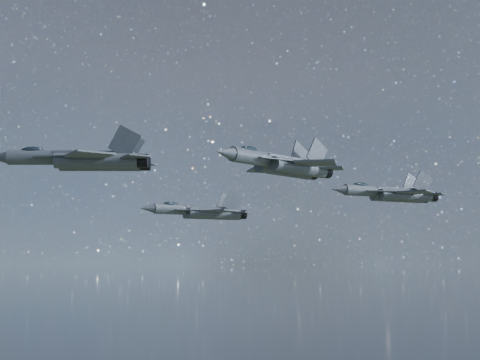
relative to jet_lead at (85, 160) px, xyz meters
name	(u,v)px	position (x,y,z in m)	size (l,w,h in m)	color
jet_lead	(85,160)	(0.00, 0.00, 0.00)	(19.05, 12.60, 4.86)	#3A4148
jet_left	(204,212)	(21.51, 20.71, -3.74)	(17.39, 12.32, 4.42)	#3A4148
jet_right	(284,165)	(18.98, -12.03, -1.14)	(17.13, 11.28, 4.39)	#3A4148
jet_slot	(393,194)	(44.60, 4.42, -1.61)	(17.75, 12.66, 4.53)	#3A4148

